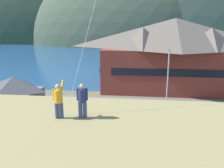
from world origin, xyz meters
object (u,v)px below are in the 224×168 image
wharf_dock (121,71)px  moored_boat_wharfside (107,66)px  parked_car_mid_row_far (28,127)px  parked_car_mid_row_center (222,114)px  person_companion (82,100)px  harbor_lodge (174,52)px  parking_light_pole (168,76)px  person_kite_flyer (59,100)px  parked_car_back_row_right (165,116)px  parked_car_front_row_silver (137,136)px  storage_shed_near_lot (14,96)px

wharf_dock → moored_boat_wharfside: (-3.55, 2.72, 0.37)m
moored_boat_wharfside → parked_car_mid_row_far: 34.97m
wharf_dock → moored_boat_wharfside: moored_boat_wharfside is taller
moored_boat_wharfside → parked_car_mid_row_far: size_ratio=1.78×
parked_car_mid_row_center → person_companion: (-12.27, -16.32, 6.69)m
harbor_lodge → parking_light_pole: (-2.04, -10.60, -1.71)m
parked_car_mid_row_center → person_kite_flyer: 22.30m
moored_boat_wharfside → parked_car_mid_row_center: (17.17, -28.95, 0.34)m
parked_car_back_row_right → parked_car_mid_row_center: 6.61m
harbor_lodge → parked_car_front_row_silver: (-5.68, -20.49, -5.19)m
parked_car_back_row_right → person_kite_flyer: person_kite_flyer is taller
person_kite_flyer → person_companion: size_ratio=1.07×
parked_car_back_row_right → person_kite_flyer: bearing=-114.6°
moored_boat_wharfside → parking_light_pole: size_ratio=0.97×
harbor_lodge → storage_shed_near_lot: (-20.49, -14.80, -3.69)m
storage_shed_near_lot → parking_light_pole: (18.45, 4.20, 1.98)m
parked_car_back_row_right → parking_light_pole: (0.56, 4.65, 3.48)m
wharf_dock → parked_car_front_row_silver: parked_car_front_row_silver is taller
storage_shed_near_lot → parked_car_front_row_silver: storage_shed_near_lot is taller
person_kite_flyer → parking_light_pole: bearing=69.2°
person_kite_flyer → harbor_lodge: bearing=72.6°
storage_shed_near_lot → parked_car_mid_row_far: storage_shed_near_lot is taller
parked_car_front_row_silver → person_kite_flyer: bearing=-111.3°
person_companion → harbor_lodge: bearing=74.5°
parked_car_back_row_right → parking_light_pole: 5.83m
parked_car_mid_row_far → person_companion: (8.25, -10.46, 6.69)m
wharf_dock → moored_boat_wharfside: bearing=142.6°
parking_light_pole → person_companion: (-6.36, -19.59, 3.21)m
parked_car_front_row_silver → parked_car_back_row_right: same height
harbor_lodge → parking_light_pole: size_ratio=3.16×
harbor_lodge → moored_boat_wharfside: (-13.30, 15.08, -5.53)m
parking_light_pole → harbor_lodge: bearing=79.1°
moored_boat_wharfside → person_kite_flyer: size_ratio=4.08×
parked_car_mid_row_far → person_kite_flyer: size_ratio=2.30×
storage_shed_near_lot → parking_light_pole: bearing=12.8°
moored_boat_wharfside → parked_car_mid_row_center: bearing=-59.3°
moored_boat_wharfside → parking_light_pole: parking_light_pole is taller
parked_car_mid_row_center → wharf_dock: bearing=117.4°
wharf_dock → person_kite_flyer: size_ratio=6.44×
harbor_lodge → parked_car_back_row_right: harbor_lodge is taller
wharf_dock → person_companion: (1.35, -42.54, 7.40)m
parking_light_pole → person_kite_flyer: size_ratio=4.19×
moored_boat_wharfside → person_kite_flyer: person_kite_flyer is taller
parked_car_front_row_silver → wharf_dock: bearing=97.1°
wharf_dock → parked_car_front_row_silver: size_ratio=2.84×
storage_shed_near_lot → person_companion: (12.09, -15.38, 5.19)m
wharf_dock → parked_car_mid_row_far: (-6.90, -32.09, 0.71)m
harbor_lodge → storage_shed_near_lot: size_ratio=3.63×
moored_boat_wharfside → parking_light_pole: (11.26, -25.68, 3.82)m
parked_car_front_row_silver → person_companion: person_companion is taller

